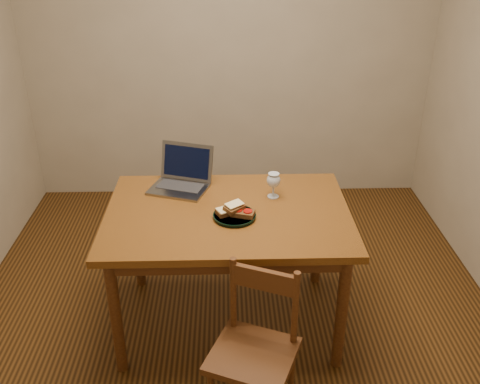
{
  "coord_description": "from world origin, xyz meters",
  "views": [
    {
      "loc": [
        -0.03,
        -2.56,
        2.14
      ],
      "look_at": [
        0.04,
        0.02,
        0.8
      ],
      "focal_mm": 40.0,
      "sensor_mm": 36.0,
      "label": 1
    }
  ],
  "objects_px": {
    "chair": "(255,344)",
    "plate": "(234,216)",
    "table": "(228,225)",
    "laptop": "(182,176)",
    "milk_glass": "(273,185)"
  },
  "relations": [
    {
      "from": "plate",
      "to": "milk_glass",
      "type": "bearing_deg",
      "value": 45.77
    },
    {
      "from": "milk_glass",
      "to": "laptop",
      "type": "xyz_separation_m",
      "value": [
        -0.51,
        0.16,
        -0.01
      ]
    },
    {
      "from": "milk_glass",
      "to": "laptop",
      "type": "bearing_deg",
      "value": 162.95
    },
    {
      "from": "table",
      "to": "chair",
      "type": "distance_m",
      "value": 0.71
    },
    {
      "from": "chair",
      "to": "milk_glass",
      "type": "distance_m",
      "value": 0.92
    },
    {
      "from": "laptop",
      "to": "plate",
      "type": "bearing_deg",
      "value": -33.96
    },
    {
      "from": "table",
      "to": "plate",
      "type": "bearing_deg",
      "value": -63.97
    },
    {
      "from": "chair",
      "to": "milk_glass",
      "type": "height_order",
      "value": "milk_glass"
    },
    {
      "from": "milk_glass",
      "to": "laptop",
      "type": "distance_m",
      "value": 0.54
    },
    {
      "from": "table",
      "to": "milk_glass",
      "type": "xyz_separation_m",
      "value": [
        0.25,
        0.16,
        0.16
      ]
    },
    {
      "from": "chair",
      "to": "plate",
      "type": "height_order",
      "value": "plate"
    },
    {
      "from": "plate",
      "to": "laptop",
      "type": "xyz_separation_m",
      "value": [
        -0.29,
        0.38,
        0.05
      ]
    },
    {
      "from": "plate",
      "to": "milk_glass",
      "type": "xyz_separation_m",
      "value": [
        0.22,
        0.23,
        0.06
      ]
    },
    {
      "from": "table",
      "to": "milk_glass",
      "type": "bearing_deg",
      "value": 31.68
    },
    {
      "from": "table",
      "to": "laptop",
      "type": "distance_m",
      "value": 0.43
    }
  ]
}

